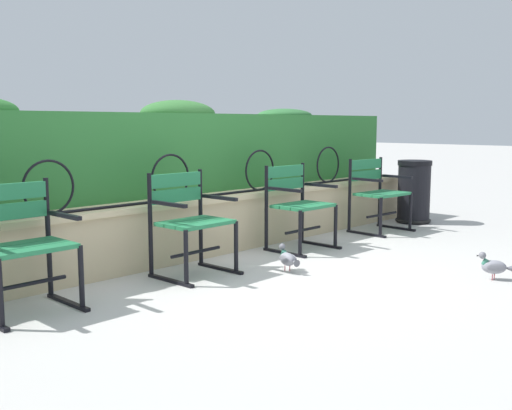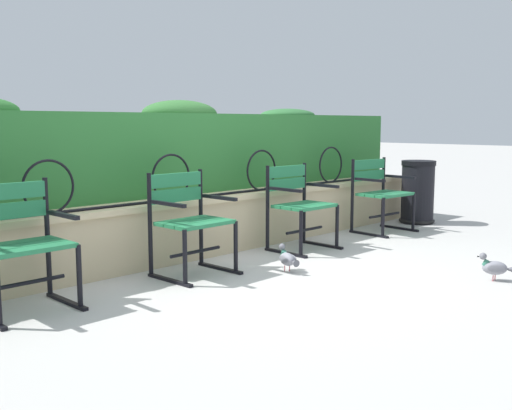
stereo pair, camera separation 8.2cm
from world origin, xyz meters
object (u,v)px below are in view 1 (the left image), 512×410
(pigeon_near_chairs, at_px, (495,266))
(trash_bin, at_px, (414,193))
(pigeon_far_side, at_px, (288,258))
(park_chair_leftmost, at_px, (22,242))
(park_chair_centre_left, at_px, (189,219))
(park_chair_rightmost, at_px, (377,191))
(park_chair_centre_right, at_px, (297,203))

(pigeon_near_chairs, bearing_deg, trash_bin, 42.18)
(pigeon_near_chairs, bearing_deg, pigeon_far_side, 124.21)
(park_chair_leftmost, bearing_deg, pigeon_near_chairs, -33.21)
(park_chair_centre_left, bearing_deg, trash_bin, -0.02)
(park_chair_leftmost, xyz_separation_m, park_chair_rightmost, (4.20, -0.04, -0.00))
(pigeon_near_chairs, bearing_deg, park_chair_centre_right, 94.85)
(park_chair_leftmost, height_order, pigeon_near_chairs, park_chair_leftmost)
(park_chair_centre_left, distance_m, trash_bin, 3.65)
(park_chair_leftmost, height_order, pigeon_far_side, park_chair_leftmost)
(park_chair_rightmost, distance_m, trash_bin, 0.85)
(park_chair_leftmost, distance_m, trash_bin, 5.05)
(park_chair_centre_right, bearing_deg, park_chair_centre_left, -179.23)
(park_chair_leftmost, bearing_deg, pigeon_far_side, -15.59)
(park_chair_rightmost, height_order, pigeon_near_chairs, park_chair_rightmost)
(trash_bin, bearing_deg, pigeon_near_chairs, -137.82)
(park_chair_centre_left, xyz_separation_m, pigeon_near_chairs, (1.56, -1.89, -0.35))
(pigeon_near_chairs, height_order, trash_bin, trash_bin)
(park_chair_leftmost, distance_m, park_chair_centre_right, 2.79)
(park_chair_leftmost, bearing_deg, park_chair_centre_right, -0.48)
(park_chair_rightmost, bearing_deg, park_chair_leftmost, 179.43)
(park_chair_leftmost, xyz_separation_m, park_chair_centre_right, (2.79, -0.02, -0.01))
(trash_bin, bearing_deg, pigeon_far_side, -170.20)
(pigeon_near_chairs, height_order, pigeon_far_side, same)
(park_chair_rightmost, relative_size, trash_bin, 1.07)
(pigeon_far_side, relative_size, trash_bin, 0.36)
(pigeon_far_side, bearing_deg, park_chair_leftmost, 164.41)
(park_chair_centre_right, relative_size, pigeon_near_chairs, 3.13)
(park_chair_leftmost, bearing_deg, trash_bin, -0.50)
(park_chair_leftmost, relative_size, pigeon_near_chairs, 3.23)
(park_chair_leftmost, distance_m, park_chair_centre_left, 1.40)
(pigeon_near_chairs, relative_size, trash_bin, 0.34)
(park_chair_rightmost, bearing_deg, park_chair_centre_right, 179.26)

